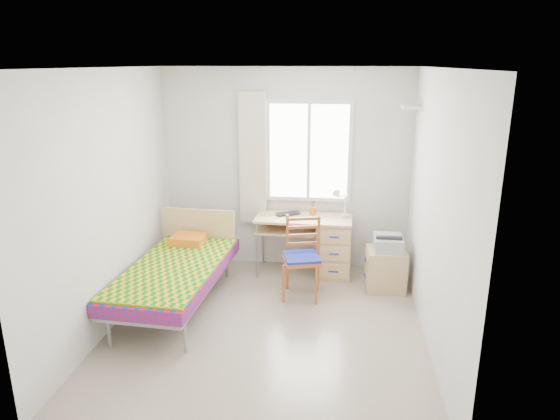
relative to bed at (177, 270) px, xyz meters
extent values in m
plane|color=#BCAD93|center=(1.07, -0.39, -0.42)|extent=(3.50, 3.50, 0.00)
plane|color=white|center=(1.07, -0.39, 2.18)|extent=(3.50, 3.50, 0.00)
plane|color=silver|center=(1.07, 1.36, 0.88)|extent=(3.20, 0.00, 3.20)
plane|color=silver|center=(-0.53, -0.39, 0.88)|extent=(0.00, 3.50, 3.50)
plane|color=silver|center=(2.67, -0.39, 0.88)|extent=(0.00, 3.50, 3.50)
cube|color=white|center=(1.37, 1.34, 1.13)|extent=(1.10, 0.04, 1.30)
cube|color=white|center=(1.37, 1.33, 1.13)|extent=(1.00, 0.02, 1.20)
cube|color=white|center=(1.37, 1.32, 1.13)|extent=(0.04, 0.02, 1.20)
cube|color=beige|center=(0.65, 1.29, 1.03)|extent=(0.35, 0.05, 1.70)
cube|color=white|center=(2.56, 1.01, 1.73)|extent=(0.20, 0.32, 0.03)
cube|color=gray|center=(0.00, -0.07, -0.08)|extent=(1.01, 2.03, 0.06)
cube|color=red|center=(0.00, -0.07, 0.00)|extent=(1.05, 2.05, 0.14)
cube|color=gold|center=(0.00, -0.09, 0.07)|extent=(1.02, 1.93, 0.03)
cube|color=#E3B477|center=(0.00, 0.89, 0.17)|extent=(0.95, 0.11, 0.54)
cube|color=orange|center=(-0.05, 0.62, 0.14)|extent=(0.42, 0.36, 0.10)
cylinder|color=gray|center=(-0.37, -0.96, -0.26)|extent=(0.04, 0.04, 0.32)
cylinder|color=gray|center=(0.38, 0.82, -0.26)|extent=(0.04, 0.04, 0.32)
cube|color=#E3B477|center=(1.34, 1.06, 0.33)|extent=(1.23, 0.59, 0.03)
cube|color=tan|center=(1.73, 1.06, -0.05)|extent=(0.44, 0.55, 0.73)
cube|color=tan|center=(1.11, 1.06, 0.17)|extent=(0.75, 0.54, 0.02)
cylinder|color=gray|center=(0.77, 0.83, -0.05)|extent=(0.03, 0.03, 0.73)
cylinder|color=gray|center=(0.77, 1.29, -0.05)|extent=(0.03, 0.03, 0.73)
cube|color=#9D3F1E|center=(1.37, 0.36, 0.04)|extent=(0.50, 0.50, 0.04)
cube|color=navy|center=(1.37, 0.36, 0.07)|extent=(0.47, 0.47, 0.04)
cube|color=#9D3F1E|center=(1.37, 0.55, 0.32)|extent=(0.36, 0.12, 0.41)
cylinder|color=#9D3F1E|center=(1.18, 0.18, -0.19)|extent=(0.03, 0.03, 0.46)
cylinder|color=#9D3F1E|center=(1.55, 0.55, 0.05)|extent=(0.04, 0.04, 0.94)
cube|color=tan|center=(2.36, 0.69, -0.17)|extent=(0.48, 0.43, 0.50)
cube|color=#E3B477|center=(2.12, 0.69, -0.05)|extent=(0.03, 0.37, 0.18)
cube|color=#E3B477|center=(2.12, 0.69, -0.26)|extent=(0.03, 0.37, 0.18)
cube|color=#9FA2A6|center=(2.37, 0.72, 0.16)|extent=(0.34, 0.39, 0.16)
cube|color=black|center=(2.37, 0.72, 0.24)|extent=(0.27, 0.32, 0.02)
imported|color=black|center=(1.15, 1.09, 0.35)|extent=(0.38, 0.33, 0.03)
cylinder|color=orange|center=(1.44, 1.18, 0.39)|extent=(0.08, 0.08, 0.10)
cylinder|color=white|center=(1.85, 1.12, 0.36)|extent=(0.10, 0.10, 0.03)
cylinder|color=white|center=(1.85, 1.12, 0.50)|extent=(0.02, 0.12, 0.27)
cylinder|color=white|center=(1.83, 1.04, 0.64)|extent=(0.13, 0.24, 0.11)
cone|color=white|center=(1.75, 0.94, 0.67)|extent=(0.14, 0.15, 0.13)
imported|color=gray|center=(1.14, 1.03, 0.17)|extent=(0.25, 0.29, 0.02)
camera|label=1|loc=(1.76, -4.97, 2.23)|focal=32.00mm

